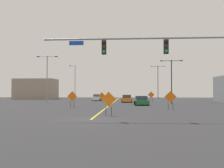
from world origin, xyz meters
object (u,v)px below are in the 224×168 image
object	(u,v)px
traffic_signal_assembly	(164,53)
street_lamp_mid_left	(171,77)
street_lamp_near_right	(158,79)
car_green_distant	(141,101)
street_lamp_far_left	(75,81)
construction_sign_left_lane	(151,95)
construction_sign_median_near	(102,96)
street_lamp_far_right	(47,75)
car_orange_near	(127,99)
construction_sign_right_lane	(171,98)
car_white_passing	(97,98)
construction_sign_right_shoulder	(109,100)
construction_sign_median_far	(72,97)

from	to	relation	value
traffic_signal_assembly	street_lamp_mid_left	xyz separation A→B (m)	(4.66, 23.37, -0.53)
street_lamp_near_right	car_green_distant	size ratio (longest dim) A/B	2.31
street_lamp_far_left	construction_sign_left_lane	world-z (taller)	street_lamp_far_left
street_lamp_mid_left	car_green_distant	distance (m)	7.40
construction_sign_median_near	car_green_distant	bearing A→B (deg)	-56.58
street_lamp_far_right	car_orange_near	size ratio (longest dim) A/B	2.11
street_lamp_near_right	construction_sign_right_lane	bearing A→B (deg)	-94.86
construction_sign_median_near	car_white_passing	world-z (taller)	construction_sign_median_near
construction_sign_right_shoulder	car_white_passing	world-z (taller)	construction_sign_right_shoulder
street_lamp_near_right	construction_sign_left_lane	size ratio (longest dim) A/B	4.37
street_lamp_near_right	construction_sign_left_lane	distance (m)	18.50
street_lamp_far_right	construction_sign_right_shoulder	distance (m)	24.51
construction_sign_right_shoulder	car_green_distant	world-z (taller)	construction_sign_right_shoulder
street_lamp_far_left	construction_sign_left_lane	xyz separation A→B (m)	(18.21, -11.40, -3.46)
construction_sign_right_shoulder	construction_sign_median_far	xyz separation A→B (m)	(-5.68, 10.90, 0.04)
construction_sign_right_lane	traffic_signal_assembly	bearing A→B (deg)	-102.14
street_lamp_near_right	street_lamp_far_right	world-z (taller)	street_lamp_near_right
street_lamp_near_right	car_white_passing	distance (m)	19.92
street_lamp_mid_left	street_lamp_near_right	bearing A→B (deg)	87.92
car_orange_near	car_green_distant	size ratio (longest dim) A/B	1.00
car_white_passing	construction_sign_median_far	bearing A→B (deg)	-90.80
street_lamp_near_right	car_orange_near	size ratio (longest dim) A/B	2.32
construction_sign_median_near	street_lamp_near_right	bearing A→B (deg)	54.60
street_lamp_near_right	street_lamp_far_left	bearing A→B (deg)	-163.85
street_lamp_far_right	construction_sign_right_shoulder	size ratio (longest dim) A/B	3.99
street_lamp_far_left	car_white_passing	world-z (taller)	street_lamp_far_left
traffic_signal_assembly	construction_sign_median_far	distance (m)	17.46
construction_sign_left_lane	construction_sign_right_shoulder	bearing A→B (deg)	-102.40
construction_sign_right_shoulder	street_lamp_mid_left	bearing A→B (deg)	66.28
construction_sign_left_lane	car_green_distant	size ratio (longest dim) A/B	0.53
traffic_signal_assembly	construction_sign_right_lane	distance (m)	11.48
street_lamp_mid_left	construction_sign_right_shoulder	distance (m)	22.53
car_green_distant	street_lamp_near_right	bearing A→B (deg)	78.28
car_white_passing	car_green_distant	size ratio (longest dim) A/B	1.01
street_lamp_near_right	street_lamp_far_left	world-z (taller)	street_lamp_near_right
construction_sign_left_lane	construction_sign_right_lane	world-z (taller)	construction_sign_right_lane
construction_sign_right_lane	car_green_distant	distance (m)	9.61
traffic_signal_assembly	construction_sign_right_shoulder	xyz separation A→B (m)	(-4.32, 2.94, -3.64)
traffic_signal_assembly	street_lamp_near_right	world-z (taller)	street_lamp_near_right
construction_sign_median_far	car_orange_near	world-z (taller)	construction_sign_median_far
street_lamp_near_right	construction_sign_median_near	bearing A→B (deg)	-125.40
construction_sign_median_near	construction_sign_right_lane	bearing A→B (deg)	-63.25
construction_sign_median_near	car_white_passing	bearing A→B (deg)	104.37
street_lamp_mid_left	street_lamp_far_left	world-z (taller)	street_lamp_far_left
traffic_signal_assembly	construction_sign_median_far	size ratio (longest dim) A/B	6.45
car_white_passing	street_lamp_near_right	bearing A→B (deg)	37.84
street_lamp_far_right	street_lamp_mid_left	xyz separation A→B (m)	(21.39, -0.39, -0.49)
traffic_signal_assembly	car_white_passing	world-z (taller)	traffic_signal_assembly
street_lamp_near_right	street_lamp_mid_left	xyz separation A→B (m)	(-0.96, -26.37, -0.93)
construction_sign_median_far	car_orange_near	xyz separation A→B (m)	(7.14, 15.50, -0.70)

